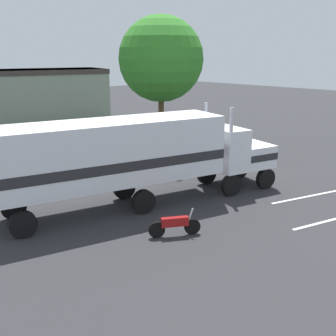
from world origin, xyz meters
The scene contains 8 objects.
ground_plane centered at (0.00, 0.00, 0.00)m, with size 120.00×120.00×0.00m, color #2D2D30.
lane_stripe_near centered at (0.10, -3.50, 0.01)m, with size 4.40×0.16×0.01m, color silver.
lane_stripe_mid centered at (-1.92, -5.73, 0.01)m, with size 4.40×0.16×0.01m, color silver.
semi_truck centered at (-6.82, 1.65, 2.52)m, with size 14.31×6.16×4.50m.
person_bystander centered at (-2.11, 3.42, 0.89)m, with size 0.36×0.47×1.63m.
parked_car centered at (-9.32, 9.31, 0.81)m, with size 4.72×2.90×1.57m.
motorcycle centered at (-7.91, -2.09, 0.48)m, with size 1.85×1.19×1.12m.
tree_center centered at (3.58, 10.86, 6.55)m, with size 6.49×6.49×9.81m.
Camera 1 is at (-18.63, -12.69, 7.06)m, focal length 44.08 mm.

